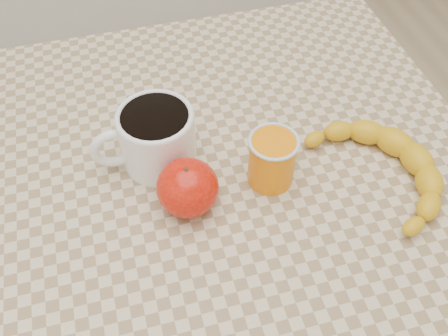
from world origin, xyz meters
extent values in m
cube|color=#C9B48E|center=(0.00, 0.00, 0.73)|extent=(0.80, 0.80, 0.04)
cube|color=#95704C|center=(0.00, 0.00, 0.68)|extent=(0.74, 0.74, 0.06)
cylinder|color=#95704C|center=(-0.35, 0.35, 0.35)|extent=(0.05, 0.05, 0.71)
cylinder|color=#95704C|center=(0.35, 0.35, 0.35)|extent=(0.05, 0.05, 0.71)
cylinder|color=white|center=(-0.08, 0.06, 0.79)|extent=(0.11, 0.11, 0.09)
cylinder|color=black|center=(-0.08, 0.06, 0.84)|extent=(0.09, 0.09, 0.01)
torus|color=white|center=(-0.08, 0.06, 0.84)|extent=(0.11, 0.11, 0.01)
torus|color=white|center=(-0.15, 0.06, 0.79)|extent=(0.07, 0.02, 0.07)
cylinder|color=orange|center=(0.06, -0.02, 0.79)|extent=(0.07, 0.07, 0.08)
torus|color=silver|center=(0.06, -0.02, 0.83)|extent=(0.07, 0.07, 0.00)
ellipsoid|color=#A10B05|center=(-0.06, -0.04, 0.79)|extent=(0.10, 0.10, 0.08)
cylinder|color=#382311|center=(-0.06, -0.04, 0.82)|extent=(0.01, 0.01, 0.01)
camera|label=1|loc=(-0.12, -0.44, 1.32)|focal=40.00mm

